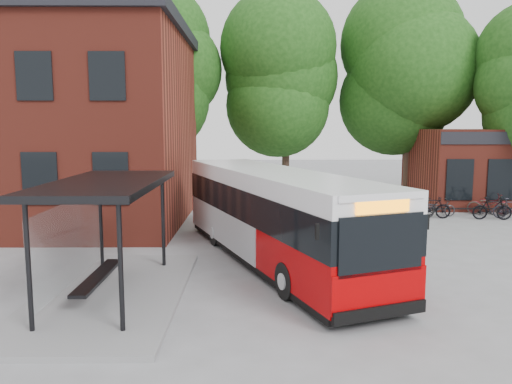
{
  "coord_description": "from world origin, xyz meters",
  "views": [
    {
      "loc": [
        -1.03,
        -12.85,
        4.15
      ],
      "look_at": [
        -0.89,
        3.47,
        2.0
      ],
      "focal_mm": 35.0,
      "sensor_mm": 36.0,
      "label": 1
    }
  ],
  "objects_px": {
    "bicycle_3": "(492,209)",
    "bicycle_5": "(512,209)",
    "bus_shelter": "(109,239)",
    "bicycle_0": "(418,207)",
    "bicycle_2": "(439,208)",
    "bicycle_6": "(488,205)",
    "bicycle_1": "(431,207)",
    "bicycle_4": "(488,204)",
    "city_bus": "(274,217)"
  },
  "relations": [
    {
      "from": "bicycle_3",
      "to": "bicycle_5",
      "type": "bearing_deg",
      "value": -70.58
    },
    {
      "from": "bus_shelter",
      "to": "bicycle_0",
      "type": "relative_size",
      "value": 4.24
    },
    {
      "from": "bicycle_2",
      "to": "bicycle_3",
      "type": "relative_size",
      "value": 0.94
    },
    {
      "from": "bus_shelter",
      "to": "bicycle_6",
      "type": "relative_size",
      "value": 3.79
    },
    {
      "from": "bicycle_1",
      "to": "bicycle_5",
      "type": "bearing_deg",
      "value": -82.28
    },
    {
      "from": "bus_shelter",
      "to": "bicycle_0",
      "type": "bearing_deg",
      "value": 44.57
    },
    {
      "from": "bicycle_0",
      "to": "bicycle_1",
      "type": "relative_size",
      "value": 0.97
    },
    {
      "from": "bicycle_2",
      "to": "bicycle_4",
      "type": "relative_size",
      "value": 0.87
    },
    {
      "from": "bicycle_4",
      "to": "bicycle_5",
      "type": "relative_size",
      "value": 1.17
    },
    {
      "from": "city_bus",
      "to": "bicycle_4",
      "type": "xyz_separation_m",
      "value": [
        10.62,
        8.45,
        -0.93
      ]
    },
    {
      "from": "bus_shelter",
      "to": "bicycle_6",
      "type": "bearing_deg",
      "value": 37.55
    },
    {
      "from": "bicycle_2",
      "to": "bicycle_5",
      "type": "xyz_separation_m",
      "value": [
        3.08,
        -0.5,
        0.05
      ]
    },
    {
      "from": "bus_shelter",
      "to": "bicycle_4",
      "type": "xyz_separation_m",
      "value": [
        14.76,
        11.56,
        -0.97
      ]
    },
    {
      "from": "bicycle_0",
      "to": "bus_shelter",
      "type": "bearing_deg",
      "value": 131.29
    },
    {
      "from": "bicycle_4",
      "to": "bicycle_5",
      "type": "distance_m",
      "value": 1.37
    },
    {
      "from": "bicycle_0",
      "to": "bicycle_5",
      "type": "distance_m",
      "value": 4.03
    },
    {
      "from": "bus_shelter",
      "to": "bicycle_2",
      "type": "bearing_deg",
      "value": 41.6
    },
    {
      "from": "bicycle_0",
      "to": "bicycle_6",
      "type": "relative_size",
      "value": 0.9
    },
    {
      "from": "city_bus",
      "to": "bicycle_6",
      "type": "distance_m",
      "value": 13.27
    },
    {
      "from": "bicycle_0",
      "to": "bicycle_4",
      "type": "bearing_deg",
      "value": -85.73
    },
    {
      "from": "bus_shelter",
      "to": "bicycle_0",
      "type": "xyz_separation_m",
      "value": [
        11.26,
        11.09,
        -1.02
      ]
    },
    {
      "from": "bus_shelter",
      "to": "bicycle_6",
      "type": "xyz_separation_m",
      "value": [
        14.6,
        11.22,
        -0.97
      ]
    },
    {
      "from": "bicycle_1",
      "to": "bicycle_4",
      "type": "height_order",
      "value": "bicycle_1"
    },
    {
      "from": "bicycle_5",
      "to": "bicycle_4",
      "type": "bearing_deg",
      "value": 31.79
    },
    {
      "from": "bicycle_0",
      "to": "bicycle_2",
      "type": "xyz_separation_m",
      "value": [
        0.86,
        -0.33,
        -0.01
      ]
    },
    {
      "from": "bicycle_4",
      "to": "bicycle_6",
      "type": "bearing_deg",
      "value": 162.76
    },
    {
      "from": "bicycle_0",
      "to": "bicycle_1",
      "type": "bearing_deg",
      "value": -154.62
    },
    {
      "from": "bicycle_5",
      "to": "bicycle_6",
      "type": "height_order",
      "value": "bicycle_6"
    },
    {
      "from": "bicycle_6",
      "to": "bicycle_0",
      "type": "bearing_deg",
      "value": 115.64
    },
    {
      "from": "bicycle_1",
      "to": "bus_shelter",
      "type": "bearing_deg",
      "value": 142.41
    },
    {
      "from": "city_bus",
      "to": "bicycle_0",
      "type": "bearing_deg",
      "value": 27.38
    },
    {
      "from": "bus_shelter",
      "to": "bicycle_2",
      "type": "relative_size",
      "value": 4.37
    },
    {
      "from": "city_bus",
      "to": "bicycle_2",
      "type": "height_order",
      "value": "city_bus"
    },
    {
      "from": "city_bus",
      "to": "bicycle_4",
      "type": "relative_size",
      "value": 6.06
    },
    {
      "from": "bicycle_3",
      "to": "bicycle_4",
      "type": "distance_m",
      "value": 1.62
    },
    {
      "from": "bicycle_5",
      "to": "bicycle_6",
      "type": "distance_m",
      "value": 1.14
    },
    {
      "from": "bicycle_3",
      "to": "bicycle_5",
      "type": "distance_m",
      "value": 1.02
    },
    {
      "from": "bicycle_0",
      "to": "bicycle_1",
      "type": "distance_m",
      "value": 0.75
    },
    {
      "from": "bicycle_3",
      "to": "bicycle_5",
      "type": "height_order",
      "value": "bicycle_3"
    },
    {
      "from": "bicycle_0",
      "to": "bicycle_6",
      "type": "bearing_deg",
      "value": -91.08
    },
    {
      "from": "bicycle_2",
      "to": "bicycle_1",
      "type": "bearing_deg",
      "value": 111.21
    },
    {
      "from": "bicycle_0",
      "to": "bicycle_5",
      "type": "bearing_deg",
      "value": -105.18
    },
    {
      "from": "bicycle_5",
      "to": "bus_shelter",
      "type": "bearing_deg",
      "value": 136.71
    },
    {
      "from": "bicycle_1",
      "to": "bicycle_4",
      "type": "bearing_deg",
      "value": -59.84
    },
    {
      "from": "city_bus",
      "to": "bicycle_3",
      "type": "height_order",
      "value": "city_bus"
    },
    {
      "from": "bicycle_0",
      "to": "bicycle_2",
      "type": "distance_m",
      "value": 0.92
    },
    {
      "from": "bicycle_0",
      "to": "bicycle_3",
      "type": "xyz_separation_m",
      "value": [
        2.96,
        -1.07,
        0.08
      ]
    },
    {
      "from": "bicycle_6",
      "to": "bicycle_2",
      "type": "bearing_deg",
      "value": 123.9
    },
    {
      "from": "bicycle_4",
      "to": "city_bus",
      "type": "bearing_deg",
      "value": 136.53
    },
    {
      "from": "bicycle_3",
      "to": "bicycle_4",
      "type": "bearing_deg",
      "value": -13.38
    }
  ]
}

